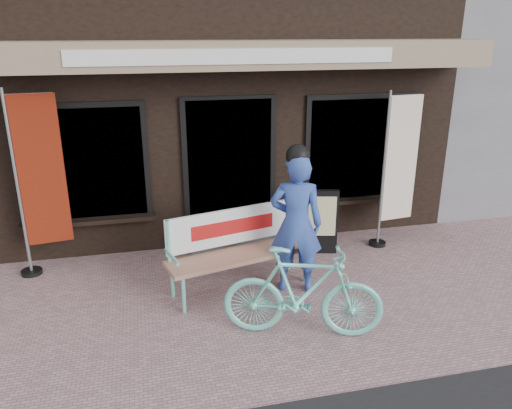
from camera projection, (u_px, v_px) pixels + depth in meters
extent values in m
plane|color=#A57E81|center=(262.00, 311.00, 5.73)|extent=(70.00, 70.00, 0.00)
cube|color=black|center=(202.00, 97.00, 9.73)|extent=(7.00, 6.00, 3.60)
cube|color=gray|center=(232.00, 55.00, 6.33)|extent=(7.00, 0.80, 0.35)
cube|color=white|center=(239.00, 57.00, 5.96)|extent=(4.00, 0.02, 0.18)
cube|color=black|center=(230.00, 173.00, 7.19)|extent=(1.20, 0.06, 2.10)
cube|color=black|center=(230.00, 173.00, 7.18)|extent=(1.35, 0.04, 2.20)
cube|color=black|center=(83.00, 164.00, 6.68)|extent=(1.60, 0.06, 1.50)
cube|color=black|center=(360.00, 149.00, 7.53)|extent=(1.60, 0.06, 1.50)
cube|color=black|center=(83.00, 164.00, 6.67)|extent=(1.75, 0.04, 1.65)
cube|color=black|center=(360.00, 149.00, 7.52)|extent=(1.75, 0.04, 1.65)
cube|color=black|center=(89.00, 221.00, 6.89)|extent=(1.80, 0.18, 0.06)
cube|color=black|center=(358.00, 200.00, 7.74)|extent=(1.80, 0.18, 0.06)
cube|color=#59595B|center=(234.00, 244.00, 7.32)|extent=(1.30, 0.45, 0.15)
cylinder|color=#6DD5C2|center=(184.00, 296.00, 5.63)|extent=(0.05, 0.05, 0.43)
cylinder|color=#6DD5C2|center=(172.00, 281.00, 5.97)|extent=(0.05, 0.05, 0.43)
cylinder|color=#6DD5C2|center=(305.00, 266.00, 6.33)|extent=(0.05, 0.05, 0.43)
cylinder|color=#6DD5C2|center=(289.00, 254.00, 6.67)|extent=(0.05, 0.05, 0.43)
cube|color=#AC775E|center=(240.00, 255.00, 6.07)|extent=(1.88, 0.89, 0.05)
cylinder|color=#6DD5C2|center=(168.00, 243.00, 5.80)|extent=(0.05, 0.05, 0.56)
cylinder|color=#6DD5C2|center=(291.00, 219.00, 6.52)|extent=(0.05, 0.05, 0.56)
cube|color=white|center=(232.00, 226.00, 6.16)|extent=(1.68, 0.46, 0.46)
cube|color=#B21414|center=(233.00, 227.00, 6.14)|extent=(1.06, 0.28, 0.18)
cylinder|color=#6DD5C2|center=(172.00, 256.00, 5.64)|extent=(0.15, 0.44, 0.04)
cylinder|color=#6DD5C2|center=(301.00, 230.00, 6.39)|extent=(0.15, 0.44, 0.04)
imported|color=#304DA8|center=(296.00, 224.00, 5.94)|extent=(0.73, 0.60, 1.73)
sphere|color=black|center=(298.00, 156.00, 5.66)|extent=(0.35, 0.35, 0.28)
imported|color=#6DD5C2|center=(303.00, 292.00, 5.13)|extent=(1.73, 0.97, 1.00)
cylinder|color=gray|center=(18.00, 187.00, 6.20)|extent=(0.05, 0.05, 2.42)
cylinder|color=gray|center=(28.00, 94.00, 5.92)|extent=(0.55, 0.11, 0.03)
cube|color=maroon|center=(41.00, 171.00, 6.25)|extent=(0.55, 0.11, 1.93)
cylinder|color=black|center=(32.00, 272.00, 6.59)|extent=(0.30, 0.30, 0.06)
cylinder|color=gray|center=(384.00, 172.00, 7.11)|extent=(0.04, 0.04, 2.28)
cylinder|color=gray|center=(406.00, 95.00, 6.84)|extent=(0.52, 0.09, 0.02)
cube|color=beige|center=(401.00, 159.00, 7.14)|extent=(0.52, 0.09, 1.82)
cylinder|color=black|center=(377.00, 243.00, 7.48)|extent=(0.28, 0.28, 0.05)
cube|color=black|center=(321.00, 222.00, 7.08)|extent=(0.48, 0.19, 0.95)
cube|color=beige|center=(322.00, 216.00, 7.00)|extent=(0.39, 0.12, 0.58)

